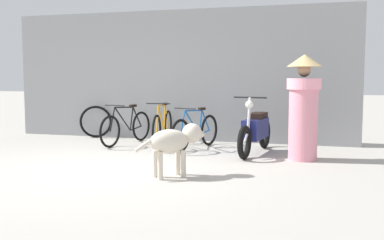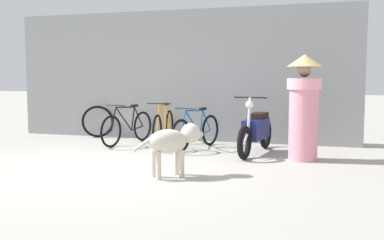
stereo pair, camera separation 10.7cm
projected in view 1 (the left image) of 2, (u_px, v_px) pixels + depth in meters
ground_plane at (106, 169)px, 6.72m from camera, size 60.00×60.00×0.00m
shop_wall_back at (176, 76)px, 9.80m from camera, size 7.68×0.20×2.81m
bicycle_0 at (126, 127)px, 9.19m from camera, size 0.49×1.69×0.83m
bicycle_1 at (163, 128)px, 8.92m from camera, size 0.46×1.75×0.88m
bicycle_2 at (196, 132)px, 8.57m from camera, size 0.57×1.62×0.81m
motorcycle at (255, 131)px, 8.05m from camera, size 0.58×1.88×1.04m
stray_dog at (175, 141)px, 6.17m from camera, size 0.83×0.81×0.73m
person_in_robes at (304, 105)px, 7.38m from camera, size 0.61×0.61×1.74m
spare_tire_left at (96, 122)px, 10.17m from camera, size 0.70×0.32×0.73m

